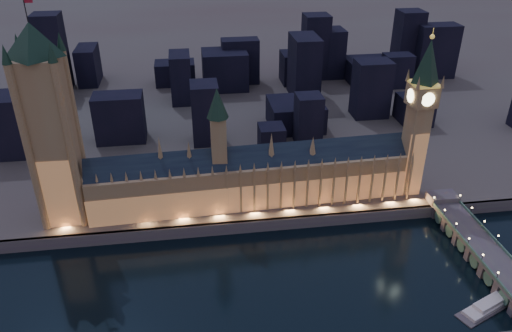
{
  "coord_description": "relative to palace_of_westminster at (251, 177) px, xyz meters",
  "views": [
    {
      "loc": [
        -32.26,
        -206.56,
        182.43
      ],
      "look_at": [
        5.0,
        55.0,
        38.0
      ],
      "focal_mm": 35.0,
      "sensor_mm": 36.0,
      "label": 1
    }
  ],
  "objects": [
    {
      "name": "city_backdrop",
      "position": [
        32.13,
        184.38,
        4.35
      ],
      "size": [
        440.98,
        215.63,
        74.98
      ],
      "color": "black",
      "rests_on": "north_bank"
    },
    {
      "name": "north_bank",
      "position": [
        -2.55,
        458.25,
        -22.37
      ],
      "size": [
        2000.0,
        960.0,
        8.0
      ],
      "primitive_type": "cube",
      "color": "#4F3A38",
      "rests_on": "ground"
    },
    {
      "name": "elizabeth_tower",
      "position": [
        105.45,
        0.17,
        41.65
      ],
      "size": [
        18.0,
        18.0,
        107.68
      ],
      "color": "#9E7048",
      "rests_on": "north_bank"
    },
    {
      "name": "westminster_bridge",
      "position": [
        122.19,
        -65.2,
        -20.38
      ],
      "size": [
        18.41,
        113.0,
        15.9
      ],
      "color": "#554154",
      "rests_on": "ground"
    },
    {
      "name": "palace_of_westminster",
      "position": [
        0.0,
        0.0,
        0.0
      ],
      "size": [
        202.0,
        28.63,
        78.0
      ],
      "color": "#9E7048",
      "rests_on": "north_bank"
    },
    {
      "name": "ground_plane",
      "position": [
        -2.55,
        -61.75,
        -26.37
      ],
      "size": [
        2000.0,
        2000.0,
        0.0
      ],
      "primitive_type": "plane",
      "color": "black",
      "rests_on": "ground"
    },
    {
      "name": "victoria_tower",
      "position": [
        -112.55,
        0.17,
        46.21
      ],
      "size": [
        31.68,
        31.68,
        129.81
      ],
      "color": "#9E7048",
      "rests_on": "north_bank"
    },
    {
      "name": "embankment_wall",
      "position": [
        -2.55,
        -20.75,
        -22.37
      ],
      "size": [
        2000.0,
        2.5,
        8.0
      ],
      "primitive_type": "cube",
      "color": "#554154",
      "rests_on": "ground"
    },
    {
      "name": "river_boat",
      "position": [
        108.77,
        -100.33,
        -24.81
      ],
      "size": [
        43.33,
        25.82,
        4.5
      ],
      "color": "#554154",
      "rests_on": "ground"
    }
  ]
}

